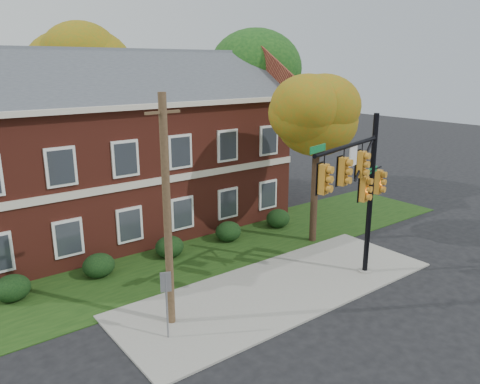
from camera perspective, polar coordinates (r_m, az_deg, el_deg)
ground at (r=19.20m, az=7.03°, el=-12.70°), size 120.00×120.00×0.00m
sidewalk at (r=19.82m, az=4.97°, el=-11.56°), size 14.00×5.00×0.08m
grass_strip at (r=23.39m, az=-3.39°, el=-7.23°), size 30.00×6.00×0.04m
apartment_building at (r=26.21m, az=-14.65°, el=6.07°), size 18.80×8.80×9.74m
hedge_far_left at (r=20.68m, az=-26.04°, el=-10.49°), size 1.40×1.26×1.05m
hedge_left at (r=21.48m, az=-16.84°, el=-8.56°), size 1.40×1.26×1.05m
hedge_center at (r=22.80m, az=-8.59°, el=-6.63°), size 1.40×1.26×1.05m
hedge_right at (r=24.55m, az=-1.43°, el=-4.83°), size 1.40×1.26×1.05m
hedge_far_right at (r=26.64m, az=4.66°, el=-3.23°), size 1.40×1.26×1.05m
tree_near_right at (r=23.53m, az=10.10°, el=9.46°), size 4.50×4.25×8.58m
tree_right_rear at (r=32.71m, az=3.33°, el=13.81°), size 6.30×5.95×10.62m
tree_far_rear at (r=33.70m, az=-18.42°, el=14.35°), size 6.84×6.46×11.52m
traffic_signal at (r=19.27m, az=14.33°, el=1.04°), size 6.17×1.76×7.07m
utility_pole at (r=15.88m, az=-8.88°, el=-2.65°), size 1.27×0.29×8.15m
sign_post at (r=15.91m, az=-8.97°, el=-12.23°), size 0.35×0.17×2.47m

